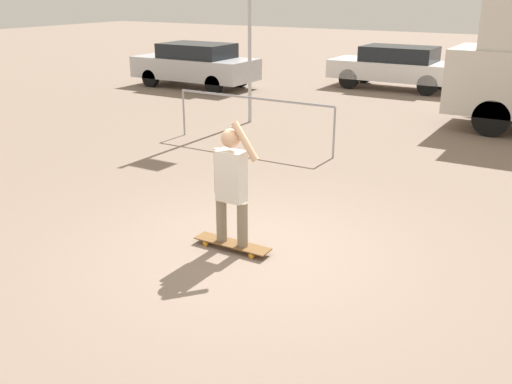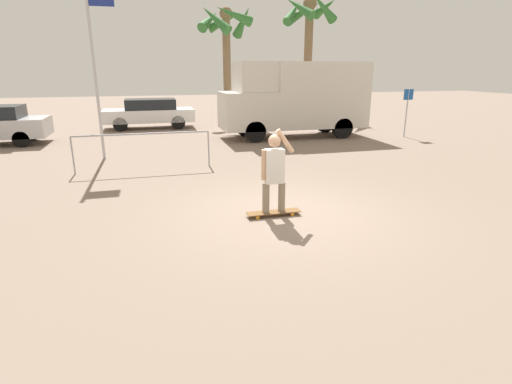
{
  "view_description": "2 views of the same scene",
  "coord_description": "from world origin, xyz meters",
  "views": [
    {
      "loc": [
        3.55,
        -5.78,
        3.28
      ],
      "look_at": [
        -0.01,
        0.19,
        0.78
      ],
      "focal_mm": 40.0,
      "sensor_mm": 36.0,
      "label": 1
    },
    {
      "loc": [
        -2.54,
        -7.19,
        2.81
      ],
      "look_at": [
        -0.55,
        0.18,
        0.46
      ],
      "focal_mm": 28.0,
      "sensor_mm": 36.0,
      "label": 2
    }
  ],
  "objects": [
    {
      "name": "plaza_railing_segment",
      "position": [
        -2.72,
        4.62,
        0.89
      ],
      "size": [
        3.83,
        0.05,
        1.08
      ],
      "color": "#99999E",
      "rests_on": "ground_plane"
    },
    {
      "name": "skateboard",
      "position": [
        -0.24,
        -0.04,
        0.07
      ],
      "size": [
        1.08,
        0.25,
        0.09
      ],
      "color": "brown",
      "rests_on": "ground_plane"
    },
    {
      "name": "street_sign",
      "position": [
        8.18,
        7.81,
        1.32
      ],
      "size": [
        0.44,
        0.06,
        2.02
      ],
      "color": "#B7B7BC",
      "rests_on": "ground_plane"
    },
    {
      "name": "palm_tree_near_van",
      "position": [
        7.08,
        16.46,
        5.38
      ],
      "size": [
        3.19,
        3.28,
        6.97
      ],
      "color": "brown",
      "rests_on": "ground_plane"
    },
    {
      "name": "flagpole",
      "position": [
        -3.93,
        6.57,
        3.2
      ],
      "size": [
        0.83,
        0.12,
        5.55
      ],
      "color": "#B7B7BC",
      "rests_on": "ground_plane"
    },
    {
      "name": "palm_tree_center_background",
      "position": [
        1.84,
        15.17,
        4.77
      ],
      "size": [
        3.01,
        3.09,
        6.08
      ],
      "color": "brown",
      "rests_on": "ground_plane"
    },
    {
      "name": "parked_car_white",
      "position": [
        -2.42,
        13.48,
        0.76
      ],
      "size": [
        4.35,
        1.72,
        1.43
      ],
      "color": "black",
      "rests_on": "ground_plane"
    },
    {
      "name": "camper_van",
      "position": [
        3.64,
        9.08,
        1.7
      ],
      "size": [
        6.18,
        2.03,
        3.12
      ],
      "color": "black",
      "rests_on": "ground_plane"
    },
    {
      "name": "ground_plane",
      "position": [
        0.0,
        0.0,
        0.0
      ],
      "size": [
        80.0,
        80.0,
        0.0
      ],
      "primitive_type": "plane",
      "color": "gray"
    },
    {
      "name": "person_skateboarder",
      "position": [
        -0.24,
        -0.04,
        0.97
      ],
      "size": [
        0.66,
        0.24,
        1.66
      ],
      "color": "gray",
      "rests_on": "skateboard"
    }
  ]
}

